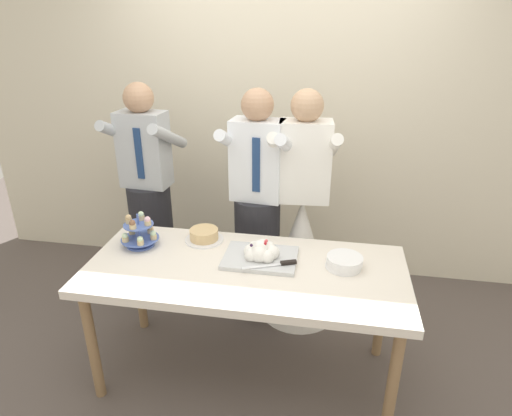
{
  "coord_description": "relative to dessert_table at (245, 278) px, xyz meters",
  "views": [
    {
      "loc": [
        0.43,
        -2.09,
        2.08
      ],
      "look_at": [
        0.04,
        0.15,
        1.07
      ],
      "focal_mm": 31.03,
      "sensor_mm": 36.0,
      "label": 1
    }
  ],
  "objects": [
    {
      "name": "plate_stack",
      "position": [
        0.55,
        0.09,
        0.11
      ],
      "size": [
        0.21,
        0.2,
        0.07
      ],
      "color": "white",
      "rests_on": "dessert_table"
    },
    {
      "name": "main_cake_tray",
      "position": [
        0.07,
        0.09,
        0.12
      ],
      "size": [
        0.43,
        0.32,
        0.13
      ],
      "color": "silver",
      "rests_on": "dessert_table"
    },
    {
      "name": "cupcake_stand",
      "position": [
        -0.68,
        0.14,
        0.16
      ],
      "size": [
        0.23,
        0.23,
        0.21
      ],
      "color": "#4C66B2",
      "rests_on": "dessert_table"
    },
    {
      "name": "ground_plane",
      "position": [
        0.0,
        0.0,
        -0.7
      ],
      "size": [
        8.0,
        8.0,
        0.0
      ],
      "primitive_type": "plane",
      "color": "#564C47"
    },
    {
      "name": "person_bride",
      "position": [
        0.26,
        0.69,
        -0.12
      ],
      "size": [
        0.56,
        0.56,
        1.66
      ],
      "color": "white",
      "rests_on": "ground_plane"
    },
    {
      "name": "person_groom",
      "position": [
        -0.05,
        0.66,
        0.05
      ],
      "size": [
        0.5,
        0.53,
        1.66
      ],
      "color": "#232328",
      "rests_on": "ground_plane"
    },
    {
      "name": "person_guest",
      "position": [
        -0.89,
        0.77,
        0.05
      ],
      "size": [
        0.49,
        0.52,
        1.66
      ],
      "color": "#232328",
      "rests_on": "ground_plane"
    },
    {
      "name": "rear_wall",
      "position": [
        0.0,
        1.41,
        0.75
      ],
      "size": [
        5.2,
        0.1,
        2.9
      ],
      "primitive_type": "cube",
      "color": "beige",
      "rests_on": "ground_plane"
    },
    {
      "name": "round_cake",
      "position": [
        -0.32,
        0.27,
        0.11
      ],
      "size": [
        0.24,
        0.24,
        0.07
      ],
      "color": "white",
      "rests_on": "dessert_table"
    },
    {
      "name": "dessert_table",
      "position": [
        0.0,
        0.0,
        0.0
      ],
      "size": [
        1.8,
        0.8,
        0.78
      ],
      "color": "silver",
      "rests_on": "ground_plane"
    }
  ]
}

